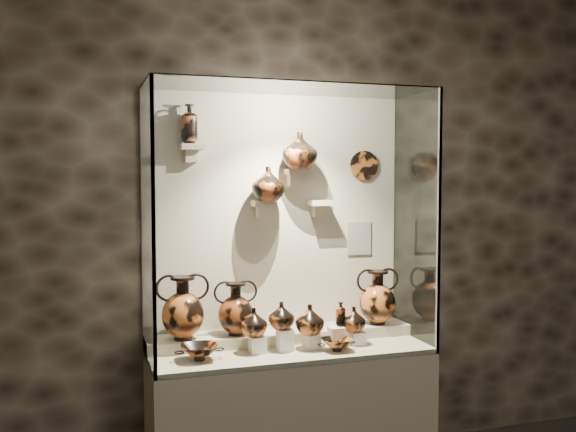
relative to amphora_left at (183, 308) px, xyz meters
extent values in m
cube|color=black|center=(0.63, 0.18, 0.51)|extent=(5.00, 0.02, 3.20)
cube|color=beige|center=(0.63, -0.14, -0.69)|extent=(1.70, 0.60, 0.80)
cube|color=#C2B596|center=(0.63, -0.14, -0.28)|extent=(1.68, 0.58, 0.03)
cube|color=#C2B596|center=(0.63, 0.04, -0.24)|extent=(1.70, 0.25, 0.10)
cube|color=beige|center=(0.63, 0.18, 0.51)|extent=(1.70, 0.03, 1.60)
cube|color=white|center=(0.63, -0.43, 0.51)|extent=(1.70, 0.01, 1.60)
cube|color=white|center=(-0.22, -0.14, 0.51)|extent=(0.01, 0.60, 1.60)
cube|color=white|center=(1.48, -0.14, 0.51)|extent=(0.01, 0.60, 1.60)
cube|color=white|center=(0.63, -0.14, 1.31)|extent=(1.70, 0.60, 0.01)
cube|color=gray|center=(-0.21, -0.43, 0.51)|extent=(0.02, 0.02, 1.60)
cube|color=gray|center=(1.47, -0.43, 0.51)|extent=(0.02, 0.02, 1.60)
cube|color=white|center=(0.41, -0.19, -0.21)|extent=(0.09, 0.09, 0.10)
cube|color=white|center=(0.58, -0.19, -0.20)|extent=(0.09, 0.09, 0.13)
cube|color=white|center=(0.75, -0.19, -0.22)|extent=(0.09, 0.09, 0.09)
cube|color=white|center=(0.91, -0.19, -0.20)|extent=(0.09, 0.09, 0.12)
cube|color=white|center=(1.05, -0.19, -0.22)|extent=(0.09, 0.09, 0.08)
cube|color=beige|center=(0.08, 0.10, 0.96)|extent=(0.14, 0.12, 0.04)
cube|color=beige|center=(0.53, 0.10, 0.61)|extent=(0.14, 0.12, 0.04)
cube|color=beige|center=(0.73, 0.10, 0.81)|extent=(0.10, 0.12, 0.04)
cube|color=beige|center=(0.91, 0.10, 0.61)|extent=(0.14, 0.12, 0.04)
imported|color=#C45C25|center=(0.39, -0.17, -0.08)|extent=(0.21, 0.21, 0.17)
imported|color=#943D1A|center=(0.56, -0.17, -0.05)|extent=(0.18, 0.18, 0.16)
imported|color=#C45C25|center=(0.73, -0.20, -0.08)|extent=(0.18, 0.18, 0.18)
imported|color=#C45C25|center=(1.03, -0.18, -0.10)|extent=(0.15, 0.15, 0.16)
imported|color=#943D1A|center=(0.55, 0.05, 0.73)|extent=(0.27, 0.27, 0.22)
imported|color=#943D1A|center=(0.75, 0.04, 0.94)|extent=(0.24, 0.24, 0.23)
cylinder|color=#B45A23|center=(1.24, 0.15, 0.85)|extent=(0.20, 0.02, 0.20)
cube|color=beige|center=(1.21, 0.16, 0.37)|extent=(0.17, 0.01, 0.22)
camera|label=1|loc=(-0.56, -3.79, 0.78)|focal=40.00mm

